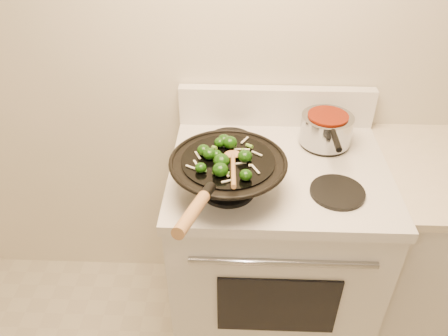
{
  "coord_description": "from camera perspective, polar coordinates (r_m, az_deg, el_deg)",
  "views": [
    {
      "loc": [
        -0.24,
        -0.1,
        1.84
      ],
      "look_at": [
        -0.28,
        1.01,
        1.02
      ],
      "focal_mm": 35.0,
      "sensor_mm": 36.0,
      "label": 1
    }
  ],
  "objects": [
    {
      "name": "stove",
      "position": [
        1.88,
        6.19,
        -10.83
      ],
      "size": [
        0.78,
        0.67,
        1.08
      ],
      "color": "white",
      "rests_on": "ground"
    },
    {
      "name": "saucepan",
      "position": [
        1.69,
        13.22,
        5.03
      ],
      "size": [
        0.19,
        0.31,
        0.11
      ],
      "color": "#97999F",
      "rests_on": "stove"
    },
    {
      "name": "wok",
      "position": [
        1.4,
        0.49,
        -0.7
      ],
      "size": [
        0.38,
        0.62,
        0.22
      ],
      "color": "black",
      "rests_on": "stove"
    },
    {
      "name": "wooden_spoon",
      "position": [
        1.32,
        1.19,
        0.7
      ],
      "size": [
        0.06,
        0.25,
        0.06
      ],
      "color": "#9F6D3E",
      "rests_on": "wok"
    },
    {
      "name": "stirfry",
      "position": [
        1.36,
        -0.13,
        1.62
      ],
      "size": [
        0.24,
        0.26,
        0.04
      ],
      "color": "#103308",
      "rests_on": "wok"
    }
  ]
}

